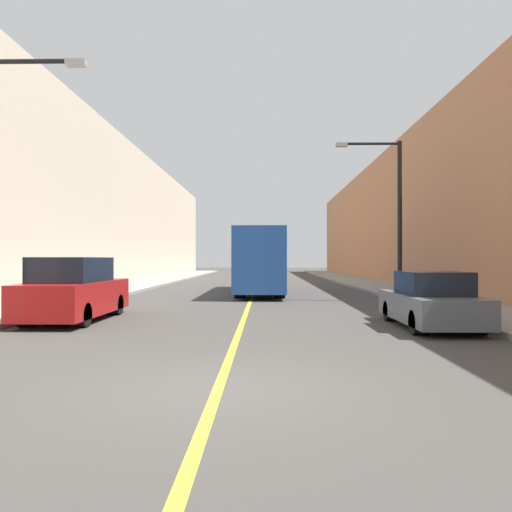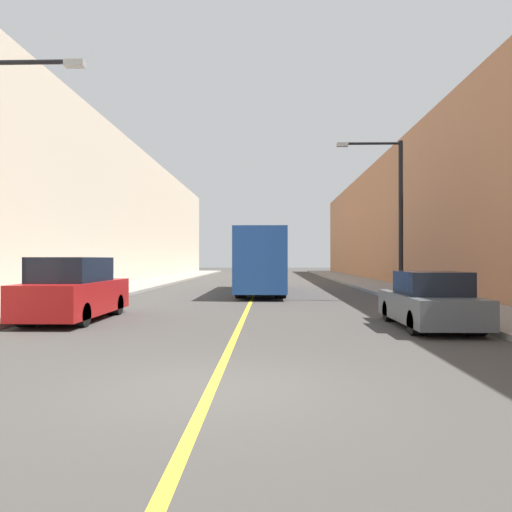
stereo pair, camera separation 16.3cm
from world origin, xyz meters
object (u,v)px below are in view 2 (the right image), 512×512
(bus, at_px, (262,260))
(parked_suv_left, at_px, (74,291))
(street_lamp_right, at_px, (394,207))
(car_right_near, at_px, (430,303))

(bus, height_order, parked_suv_left, bus)
(parked_suv_left, distance_m, street_lamp_right, 13.86)
(bus, xyz_separation_m, parked_suv_left, (-5.55, -12.48, -0.91))
(parked_suv_left, relative_size, car_right_near, 1.13)
(car_right_near, bearing_deg, street_lamp_right, 82.43)
(bus, relative_size, car_right_near, 2.63)
(bus, relative_size, parked_suv_left, 2.32)
(bus, distance_m, car_right_near, 14.70)
(street_lamp_right, bearing_deg, bus, 137.43)
(bus, xyz_separation_m, car_right_near, (4.81, -13.84, -1.11))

